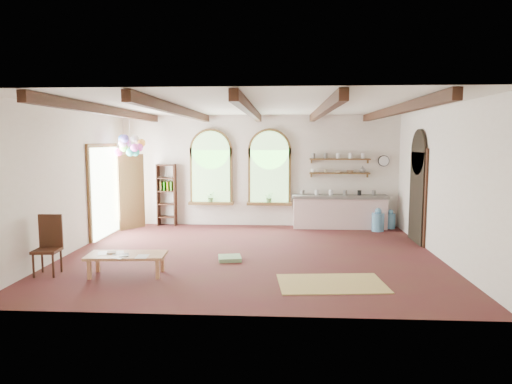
# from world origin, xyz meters

# --- Properties ---
(floor) EXTENTS (8.00, 8.00, 0.00)m
(floor) POSITION_xyz_m (0.00, 0.00, 0.00)
(floor) COLOR #4C251F
(floor) RESTS_ON ground
(ceiling_beams) EXTENTS (6.20, 6.80, 0.18)m
(ceiling_beams) POSITION_xyz_m (0.00, 0.00, 3.10)
(ceiling_beams) COLOR #3C2013
(ceiling_beams) RESTS_ON ceiling
(window_left) EXTENTS (1.30, 0.28, 2.20)m
(window_left) POSITION_xyz_m (-1.40, 3.43, 1.63)
(window_left) COLOR brown
(window_left) RESTS_ON floor
(window_right) EXTENTS (1.30, 0.28, 2.20)m
(window_right) POSITION_xyz_m (0.30, 3.43, 1.63)
(window_right) COLOR brown
(window_right) RESTS_ON floor
(left_doorway) EXTENTS (0.10, 1.90, 2.50)m
(left_doorway) POSITION_xyz_m (-3.95, 1.80, 1.15)
(left_doorway) COLOR brown
(left_doorway) RESTS_ON floor
(right_doorway) EXTENTS (0.10, 1.30, 2.40)m
(right_doorway) POSITION_xyz_m (3.95, 1.50, 1.10)
(right_doorway) COLOR black
(right_doorway) RESTS_ON floor
(kitchen_counter) EXTENTS (2.68, 0.62, 0.94)m
(kitchen_counter) POSITION_xyz_m (2.30, 3.20, 0.48)
(kitchen_counter) COLOR beige
(kitchen_counter) RESTS_ON floor
(wall_shelf_lower) EXTENTS (1.70, 0.24, 0.04)m
(wall_shelf_lower) POSITION_xyz_m (2.30, 3.38, 1.55)
(wall_shelf_lower) COLOR brown
(wall_shelf_lower) RESTS_ON wall_back
(wall_shelf_upper) EXTENTS (1.70, 0.24, 0.04)m
(wall_shelf_upper) POSITION_xyz_m (2.30, 3.38, 1.95)
(wall_shelf_upper) COLOR brown
(wall_shelf_upper) RESTS_ON wall_back
(wall_clock) EXTENTS (0.32, 0.04, 0.32)m
(wall_clock) POSITION_xyz_m (3.55, 3.45, 1.90)
(wall_clock) COLOR black
(wall_clock) RESTS_ON wall_back
(bookshelf) EXTENTS (0.53, 0.32, 1.80)m
(bookshelf) POSITION_xyz_m (-2.70, 3.32, 0.90)
(bookshelf) COLOR #3C2013
(bookshelf) RESTS_ON floor
(coffee_table) EXTENTS (1.46, 0.75, 0.40)m
(coffee_table) POSITION_xyz_m (-2.18, -1.67, 0.36)
(coffee_table) COLOR tan
(coffee_table) RESTS_ON floor
(side_chair) EXTENTS (0.47, 0.47, 1.11)m
(side_chair) POSITION_xyz_m (-3.65, -1.71, 0.32)
(side_chair) COLOR #3C2013
(side_chair) RESTS_ON floor
(floor_mat) EXTENTS (1.93, 1.30, 0.02)m
(floor_mat) POSITION_xyz_m (1.54, -1.97, 0.01)
(floor_mat) COLOR tan
(floor_mat) RESTS_ON floor
(floor_cushion) EXTENTS (0.54, 0.54, 0.08)m
(floor_cushion) POSITION_xyz_m (-0.41, -0.49, 0.04)
(floor_cushion) COLOR gray
(floor_cushion) RESTS_ON floor
(water_jug_a) EXTENTS (0.28, 0.28, 0.54)m
(water_jug_a) POSITION_xyz_m (3.73, 3.20, 0.23)
(water_jug_a) COLOR #5691B9
(water_jug_a) RESTS_ON floor
(water_jug_b) EXTENTS (0.33, 0.33, 0.64)m
(water_jug_b) POSITION_xyz_m (3.30, 2.79, 0.28)
(water_jug_b) COLOR #5691B9
(water_jug_b) RESTS_ON floor
(balloon_cluster) EXTENTS (0.79, 0.82, 1.14)m
(balloon_cluster) POSITION_xyz_m (-3.40, 2.30, 2.33)
(balloon_cluster) COLOR silver
(balloon_cluster) RESTS_ON floor
(table_book) EXTENTS (0.22, 0.27, 0.02)m
(table_book) POSITION_xyz_m (-2.56, -1.64, 0.41)
(table_book) COLOR olive
(table_book) RESTS_ON coffee_table
(tablet) EXTENTS (0.24, 0.28, 0.01)m
(tablet) POSITION_xyz_m (-2.19, -1.79, 0.41)
(tablet) COLOR black
(tablet) RESTS_ON coffee_table
(potted_plant_left) EXTENTS (0.27, 0.23, 0.30)m
(potted_plant_left) POSITION_xyz_m (-1.40, 3.32, 0.85)
(potted_plant_left) COLOR #598C4C
(potted_plant_left) RESTS_ON window_left
(potted_plant_right) EXTENTS (0.27, 0.23, 0.30)m
(potted_plant_right) POSITION_xyz_m (0.30, 3.32, 0.85)
(potted_plant_right) COLOR #598C4C
(potted_plant_right) RESTS_ON window_right
(shelf_cup_a) EXTENTS (0.12, 0.10, 0.10)m
(shelf_cup_a) POSITION_xyz_m (1.55, 3.38, 1.62)
(shelf_cup_a) COLOR white
(shelf_cup_a) RESTS_ON wall_shelf_lower
(shelf_cup_b) EXTENTS (0.10, 0.10, 0.09)m
(shelf_cup_b) POSITION_xyz_m (1.90, 3.38, 1.62)
(shelf_cup_b) COLOR beige
(shelf_cup_b) RESTS_ON wall_shelf_lower
(shelf_bowl_a) EXTENTS (0.22, 0.22, 0.05)m
(shelf_bowl_a) POSITION_xyz_m (2.25, 3.38, 1.60)
(shelf_bowl_a) COLOR beige
(shelf_bowl_a) RESTS_ON wall_shelf_lower
(shelf_bowl_b) EXTENTS (0.20, 0.20, 0.06)m
(shelf_bowl_b) POSITION_xyz_m (2.60, 3.38, 1.60)
(shelf_bowl_b) COLOR #8C664C
(shelf_bowl_b) RESTS_ON wall_shelf_lower
(shelf_vase) EXTENTS (0.18, 0.18, 0.19)m
(shelf_vase) POSITION_xyz_m (2.95, 3.38, 1.67)
(shelf_vase) COLOR slate
(shelf_vase) RESTS_ON wall_shelf_lower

